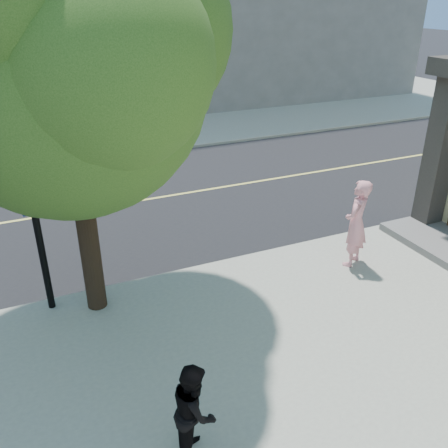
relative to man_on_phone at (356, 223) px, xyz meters
name	(u,v)px	position (x,y,z in m)	size (l,w,h in m)	color
ground	(45,305)	(-6.63, 1.33, -1.14)	(140.00, 140.00, 0.00)	black
road_ew	(30,219)	(-6.63, 5.83, -1.13)	(140.00, 9.00, 0.01)	black
sidewalk_ne	(223,86)	(6.87, 22.83, -1.08)	(29.00, 25.00, 0.12)	gray
man_on_phone	(356,223)	(0.00, 0.00, 0.00)	(0.74, 0.49, 2.03)	pink
pedestrian	(195,410)	(-5.07, -3.25, -0.27)	(0.72, 0.56, 1.48)	black
street_tree	(69,39)	(-5.54, 0.72, 3.96)	(5.81, 5.28, 7.71)	black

